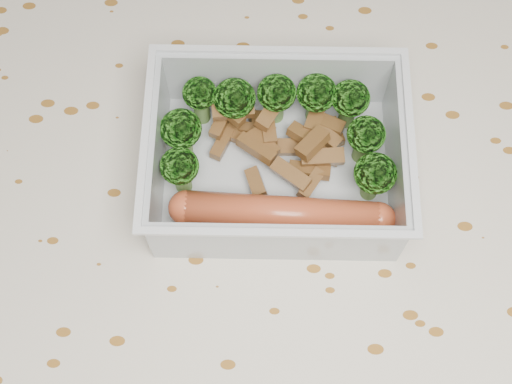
{
  "coord_description": "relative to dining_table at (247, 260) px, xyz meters",
  "views": [
    {
      "loc": [
        0.01,
        -0.16,
        1.18
      ],
      "look_at": [
        0.01,
        0.01,
        0.78
      ],
      "focal_mm": 50.0,
      "sensor_mm": 36.0,
      "label": 1
    }
  ],
  "objects": [
    {
      "name": "dining_table",
      "position": [
        0.0,
        0.0,
        0.0
      ],
      "size": [
        1.4,
        0.9,
        0.75
      ],
      "color": "brown",
      "rests_on": "ground"
    },
    {
      "name": "sausage",
      "position": [
        0.02,
        -0.0,
        0.11
      ],
      "size": [
        0.14,
        0.03,
        0.02
      ],
      "color": "#B64A28",
      "rests_on": "lunch_container"
    },
    {
      "name": "tablecloth",
      "position": [
        0.0,
        0.0,
        0.05
      ],
      "size": [
        1.46,
        0.96,
        0.19
      ],
      "color": "beige",
      "rests_on": "dining_table"
    },
    {
      "name": "broccoli_florets",
      "position": [
        0.02,
        0.05,
        0.12
      ],
      "size": [
        0.15,
        0.08,
        0.04
      ],
      "color": "#608C3F",
      "rests_on": "lunch_container"
    },
    {
      "name": "lunch_container",
      "position": [
        0.02,
        0.03,
        0.11
      ],
      "size": [
        0.16,
        0.12,
        0.06
      ],
      "color": "silver",
      "rests_on": "tablecloth"
    },
    {
      "name": "meat_pile",
      "position": [
        0.02,
        0.05,
        0.1
      ],
      "size": [
        0.09,
        0.06,
        0.03
      ],
      "color": "brown",
      "rests_on": "lunch_container"
    }
  ]
}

